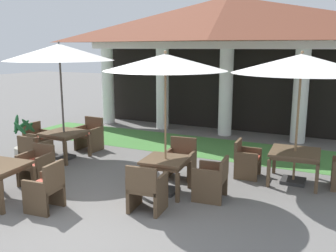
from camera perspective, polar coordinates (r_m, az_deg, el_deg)
The scene contains 19 objects.
ground_plane at distance 6.51m, azimuth -11.79°, elevation -14.44°, with size 60.00×60.00×0.00m, color slate.
background_pavilion at distance 12.44m, azimuth 9.14°, elevation 13.93°, with size 10.44×2.64×4.41m.
lawn_strip at distance 11.05m, azimuth 5.77°, elevation -3.16°, with size 12.24×2.23×0.01m, color #47843D.
patio_table_near_foreground at distance 7.48m, azimuth -0.38°, elevation -5.72°, with size 0.92×0.92×0.70m.
patio_umbrella_near_foreground at distance 7.14m, azimuth -0.40°, elevation 9.42°, with size 2.34×2.34×2.79m.
patio_chair_near_foreground_north at distance 8.39m, azimuth 1.91°, elevation -5.14°, with size 0.67×0.59×0.88m.
patio_chair_near_foreground_east at distance 7.28m, azimuth 6.65°, elevation -7.95°, with size 0.64×0.65×0.82m.
patio_chair_near_foreground_south at distance 6.71m, azimuth -3.27°, elevation -9.48°, with size 0.64×0.62×0.88m.
patio_chair_mid_left_north at distance 8.46m, azimuth -19.20°, elevation -5.67°, with size 0.62×0.64×0.82m.
patio_chair_mid_left_east at distance 7.09m, azimuth -18.00°, elevation -9.00°, with size 0.57×0.59×0.90m.
patio_table_mid_right at distance 10.11m, azimuth -15.45°, elevation -1.36°, with size 1.00×1.00×0.72m.
patio_umbrella_mid_right at distance 9.86m, azimuth -16.12°, elevation 10.60°, with size 2.70×2.70×3.00m.
patio_chair_mid_right_west at distance 10.85m, azimuth -19.16°, elevation -1.89°, with size 0.52×0.64×0.84m.
patio_chair_mid_right_north at distance 10.86m, azimuth -11.77°, elevation -1.32°, with size 0.66×0.58×0.91m.
patio_chair_mid_right_south at distance 9.50m, azimuth -19.49°, elevation -3.75°, with size 0.57×0.61×0.84m.
patio_table_far_back at distance 8.45m, azimuth 18.66°, elevation -4.19°, with size 1.06×1.06×0.70m.
patio_umbrella_far_back at distance 8.15m, azimuth 19.55°, elevation 8.78°, with size 2.83×2.83×2.78m.
patio_chair_far_back_west at distance 8.63m, azimuth 11.78°, elevation -5.04°, with size 0.55×0.60×0.82m.
potted_palm_left_edge at distance 10.36m, azimuth -20.88°, elevation -3.07°, with size 0.58×0.59×1.19m.
Camera 1 is at (3.66, -4.56, 2.86)m, focal length 40.29 mm.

